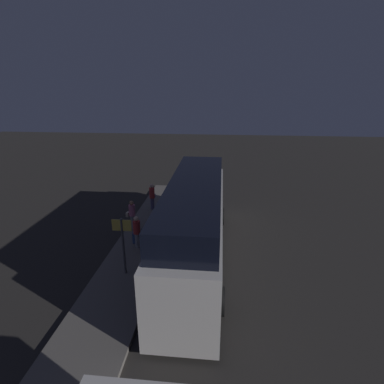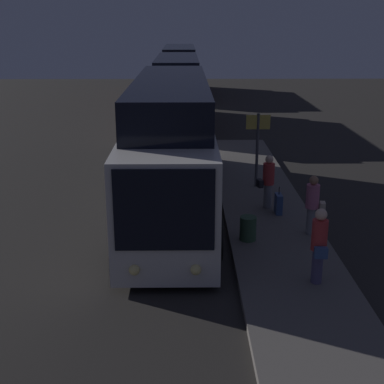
% 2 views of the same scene
% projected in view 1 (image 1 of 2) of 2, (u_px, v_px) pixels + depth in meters
% --- Properties ---
extents(ground, '(80.00, 80.00, 0.00)m').
position_uv_depth(ground, '(196.00, 252.00, 15.12)').
color(ground, '#2B2826').
extents(platform, '(20.00, 2.62, 0.17)m').
position_uv_depth(platform, '(140.00, 247.00, 15.36)').
color(platform, '#605B56').
rests_on(platform, ground).
extents(bus_lead, '(11.78, 2.71, 4.04)m').
position_uv_depth(bus_lead, '(196.00, 226.00, 13.79)').
color(bus_lead, silver).
rests_on(bus_lead, ground).
extents(passenger_boarding, '(0.43, 0.59, 1.68)m').
position_uv_depth(passenger_boarding, '(137.00, 231.00, 14.94)').
color(passenger_boarding, gray).
rests_on(passenger_boarding, platform).
extents(passenger_waiting, '(0.53, 0.36, 1.75)m').
position_uv_depth(passenger_waiting, '(152.00, 195.00, 19.68)').
color(passenger_waiting, '#4C476B').
rests_on(passenger_waiting, platform).
extents(passenger_with_bags, '(0.41, 0.57, 1.65)m').
position_uv_depth(passenger_with_bags, '(132.00, 213.00, 17.05)').
color(passenger_with_bags, gray).
rests_on(passenger_with_bags, platform).
extents(suitcase, '(0.46, 0.19, 0.84)m').
position_uv_depth(suitcase, '(135.00, 237.00, 15.64)').
color(suitcase, '#334C7F').
rests_on(suitcase, platform).
extents(sign_post, '(0.10, 0.82, 2.59)m').
position_uv_depth(sign_post, '(123.00, 239.00, 12.55)').
color(sign_post, '#4C4C51').
rests_on(sign_post, platform).
extents(trash_bin, '(0.44, 0.44, 0.65)m').
position_uv_depth(trash_bin, '(164.00, 221.00, 17.45)').
color(trash_bin, '#2D4C33').
rests_on(trash_bin, platform).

